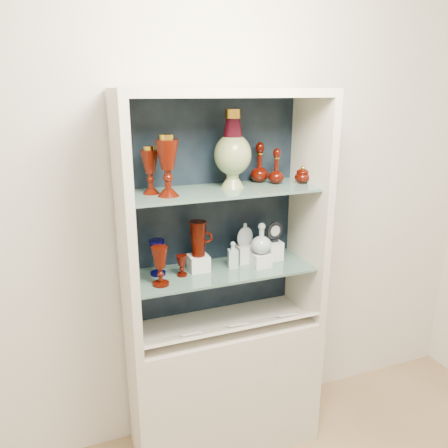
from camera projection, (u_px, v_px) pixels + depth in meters
name	position (u px, v px, depth m)	size (l,w,h in m)	color
wall_back	(209.00, 195.00, 2.32)	(3.50, 0.02, 2.80)	silver
cabinet_base	(224.00, 383.00, 2.42)	(1.00, 0.40, 0.75)	beige
cabinet_back_panel	(211.00, 210.00, 2.31)	(0.98, 0.02, 1.15)	black
cabinet_side_left	(125.00, 230.00, 1.98)	(0.04, 0.40, 1.15)	beige
cabinet_side_right	(309.00, 210.00, 2.30)	(0.04, 0.40, 1.15)	beige
cabinet_top_cap	(224.00, 93.00, 1.97)	(1.00, 0.40, 0.04)	beige
shelf_lower	(223.00, 271.00, 2.24)	(0.92, 0.34, 0.01)	slate
shelf_upper	(223.00, 191.00, 2.12)	(0.92, 0.34, 0.01)	slate
label_ledge	(232.00, 328.00, 2.20)	(0.92, 0.18, 0.01)	beige
label_card_0	(237.00, 325.00, 2.21)	(0.10, 0.07, 0.00)	white
label_card_1	(286.00, 315.00, 2.30)	(0.10, 0.07, 0.00)	white
label_card_2	(191.00, 334.00, 2.12)	(0.10, 0.07, 0.00)	white
pedestal_lamp_left	(167.00, 166.00, 1.94)	(0.11, 0.11, 0.28)	#4B0C01
pedestal_lamp_right	(150.00, 170.00, 2.00)	(0.08, 0.08, 0.22)	#4B0C01
enamel_urn	(233.00, 149.00, 2.11)	(0.18, 0.18, 0.38)	#134C1B
ruby_decanter_a	(277.00, 164.00, 2.22)	(0.08, 0.08, 0.20)	#450B03
ruby_decanter_b	(260.00, 161.00, 2.26)	(0.09, 0.09, 0.22)	#450B03
lidded_bowl	(302.00, 174.00, 2.25)	(0.08, 0.08, 0.09)	#450B03
cobalt_goblet	(157.00, 257.00, 2.15)	(0.08, 0.08, 0.18)	#040245
ruby_goblet_tall	(160.00, 266.00, 2.03)	(0.08, 0.08, 0.19)	#4B0C01
ruby_goblet_small	(182.00, 266.00, 2.15)	(0.05, 0.05, 0.11)	#450B03
riser_ruby_pitcher	(199.00, 263.00, 2.22)	(0.10, 0.10, 0.08)	silver
ruby_pitcher	(198.00, 239.00, 2.18)	(0.13, 0.09, 0.18)	#4B0C01
clear_square_bottle	(233.00, 255.00, 2.25)	(0.05, 0.05, 0.14)	#A5B9BD
riser_flat_flask	(245.00, 254.00, 2.33)	(0.09, 0.09, 0.09)	silver
flat_flask	(245.00, 234.00, 2.30)	(0.09, 0.04, 0.13)	#A3ABB7
riser_clear_round_decanter	(261.00, 260.00, 2.28)	(0.09, 0.09, 0.07)	silver
clear_round_decanter	(261.00, 239.00, 2.24)	(0.10, 0.10, 0.16)	#A5B9BD
riser_cameo_medallion	(274.00, 250.00, 2.37)	(0.08, 0.08, 0.10)	silver
cameo_medallion	(275.00, 232.00, 2.34)	(0.10, 0.04, 0.11)	black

